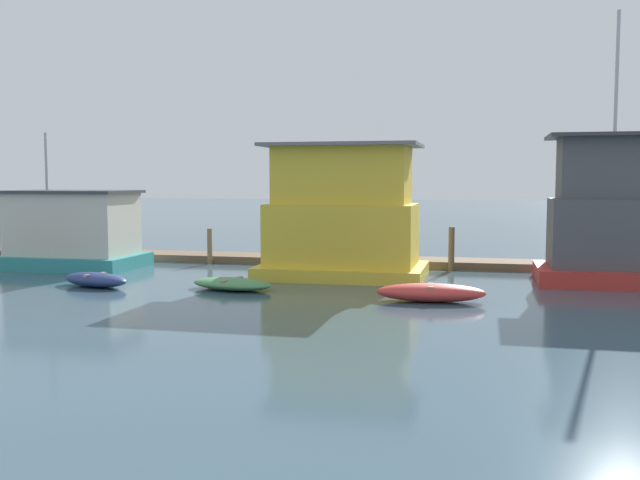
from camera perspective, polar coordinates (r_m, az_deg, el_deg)
ground_plane at (r=27.24m, az=0.48°, el=-2.76°), size 200.00×200.00×0.00m
dock_walkway at (r=30.57m, az=1.88°, el=-1.64°), size 33.80×1.99×0.30m
houseboat_teal at (r=30.83m, az=-19.16°, el=0.67°), size 5.44×3.46×5.52m
houseboat_yellow at (r=26.34m, az=1.84°, el=1.86°), size 6.07×3.97×4.92m
houseboat_red at (r=26.66m, az=23.05°, el=1.61°), size 5.65×3.55×9.32m
dinghy_navy at (r=25.27m, az=-17.54°, el=-3.04°), size 2.87×1.80×0.48m
dinghy_green at (r=23.61m, az=-7.05°, el=-3.49°), size 3.08×1.94×0.39m
dinghy_red at (r=21.42m, az=8.85°, el=-4.17°), size 3.32×1.36×0.55m
mooring_post_far_right at (r=30.91m, az=-8.82°, el=-0.49°), size 0.21×0.21×1.52m
mooring_post_near_right at (r=28.72m, az=10.47°, el=-0.70°), size 0.24×0.24×1.74m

